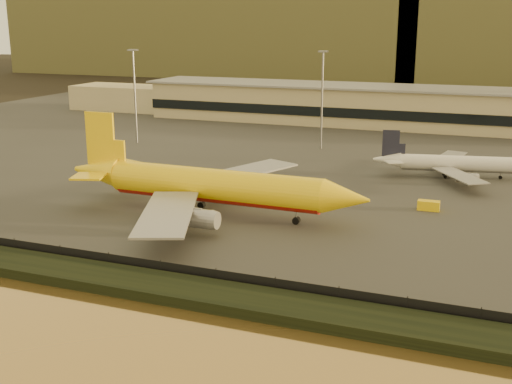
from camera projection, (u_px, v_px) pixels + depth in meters
ground at (241, 252)px, 94.43m from camera, size 900.00×900.00×0.00m
embankment at (188, 292)px, 78.92m from camera, size 320.00×7.00×1.40m
tarmac at (369, 142)px, 180.03m from camera, size 320.00×220.00×0.20m
perimeter_fence at (202, 275)px, 82.37m from camera, size 300.00×0.05×2.20m
terminal_building at (345, 105)px, 211.03m from camera, size 202.00×25.00×12.60m
apron_light_masts at (418, 96)px, 152.76m from camera, size 152.20×12.20×25.40m
distant_hills at (417, 23)px, 400.00m from camera, size 470.00×160.00×70.00m
dhl_cargo_jet at (210, 186)px, 111.20m from camera, size 56.06×55.11×16.80m
white_narrowbody_jet at (454, 164)px, 138.04m from camera, size 34.44×33.13×9.94m
gse_vehicle_yellow at (429, 205)px, 114.45m from camera, size 3.88×1.81×1.73m
gse_vehicle_white at (259, 187)px, 127.09m from camera, size 4.25×3.04×1.75m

